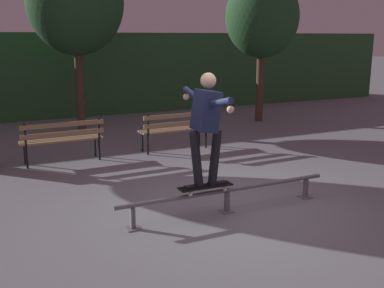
{
  "coord_description": "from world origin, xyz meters",
  "views": [
    {
      "loc": [
        -3.11,
        -5.44,
        2.45
      ],
      "look_at": [
        -0.17,
        0.74,
        0.85
      ],
      "focal_mm": 42.88,
      "sensor_mm": 36.0,
      "label": 1
    }
  ],
  "objects": [
    {
      "name": "hedge_backdrop",
      "position": [
        0.0,
        9.44,
        1.29
      ],
      "size": [
        24.0,
        1.2,
        2.59
      ],
      "primitive_type": "cube",
      "color": "#2D5B33",
      "rests_on": "ground"
    },
    {
      "name": "ground_plane",
      "position": [
        0.0,
        0.0,
        0.0
      ],
      "size": [
        90.0,
        90.0,
        0.0
      ],
      "primitive_type": "plane",
      "color": "slate"
    },
    {
      "name": "skateboarder",
      "position": [
        -0.34,
        -0.06,
        1.36
      ],
      "size": [
        0.62,
        1.41,
        1.56
      ],
      "color": "black",
      "rests_on": "skateboard"
    },
    {
      "name": "grind_rail",
      "position": [
        0.0,
        -0.06,
        0.27
      ],
      "size": [
        3.32,
        0.18,
        0.35
      ],
      "color": "slate",
      "rests_on": "ground"
    },
    {
      "name": "skateboard",
      "position": [
        -0.35,
        -0.06,
        0.43
      ],
      "size": [
        0.78,
        0.21,
        0.09
      ],
      "color": "black",
      "rests_on": "grind_rail"
    },
    {
      "name": "tree_far_right",
      "position": [
        4.51,
        5.92,
        3.0
      ],
      "size": [
        2.1,
        2.1,
        4.17
      ],
      "color": "#4C3828",
      "rests_on": "ground"
    },
    {
      "name": "park_bench_left_center",
      "position": [
        0.81,
        3.62,
        0.54
      ],
      "size": [
        1.61,
        0.45,
        0.88
      ],
      "color": "black",
      "rests_on": "ground"
    },
    {
      "name": "park_bench_leftmost",
      "position": [
        -1.63,
        3.62,
        0.54
      ],
      "size": [
        1.61,
        0.45,
        0.88
      ],
      "color": "black",
      "rests_on": "ground"
    },
    {
      "name": "tree_behind_benches",
      "position": [
        -0.54,
        7.0,
        3.34
      ],
      "size": [
        2.5,
        2.5,
        4.72
      ],
      "color": "#4C3828",
      "rests_on": "ground"
    }
  ]
}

